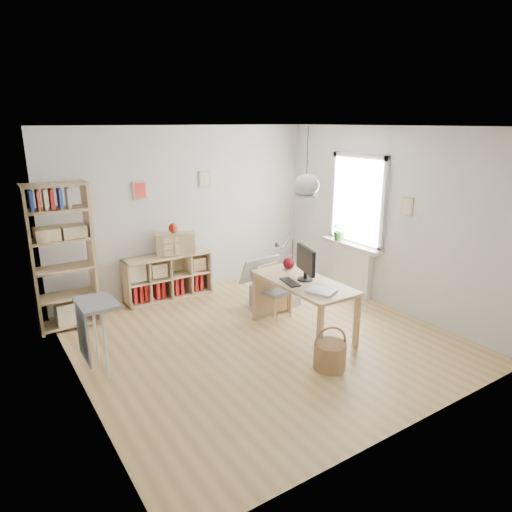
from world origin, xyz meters
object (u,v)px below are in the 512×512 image
tall_bookshelf (61,251)px  desk (303,287)px  monitor (306,262)px  chair (273,288)px  storage_chest (273,290)px  cube_shelf (166,280)px  drawer_chest (176,243)px

tall_bookshelf → desk: bearing=-37.0°
monitor → desk: bearing=-142.2°
desk → monitor: bearing=21.8°
chair → tall_bookshelf: bearing=143.4°
tall_bookshelf → storage_chest: bearing=-17.7°
desk → cube_shelf: bearing=114.6°
tall_bookshelf → storage_chest: (2.84, -0.90, -0.86)m
desk → drawer_chest: bearing=111.1°
storage_chest → monitor: 1.31m
cube_shelf → storage_chest: bearing=-43.0°
tall_bookshelf → storage_chest: tall_bookshelf is taller
tall_bookshelf → storage_chest: 3.10m
monitor → storage_chest: bearing=94.4°
desk → chair: (-0.01, 0.69, -0.22)m
tall_bookshelf → chair: bearing=-26.1°
tall_bookshelf → drawer_chest: tall_bookshelf is taller
tall_bookshelf → chair: size_ratio=2.60×
monitor → drawer_chest: monitor is taller
chair → storage_chest: (0.26, 0.36, -0.21)m
drawer_chest → cube_shelf: bearing=-170.4°
cube_shelf → chair: bearing=-56.8°
tall_bookshelf → drawer_chest: (1.74, 0.24, -0.20)m
chair → monitor: monitor is taller
cube_shelf → monitor: (1.06, -2.22, 0.70)m
cube_shelf → monitor: bearing=-64.4°
desk → tall_bookshelf: size_ratio=0.75×
monitor → drawer_chest: (-0.88, 2.17, -0.11)m
storage_chest → monitor: (-0.21, -1.03, 0.77)m
cube_shelf → chair: (1.01, -1.55, 0.14)m
monitor → drawer_chest: 2.35m
tall_bookshelf → chair: (2.58, -1.26, -0.65)m
desk → chair: size_ratio=1.95×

